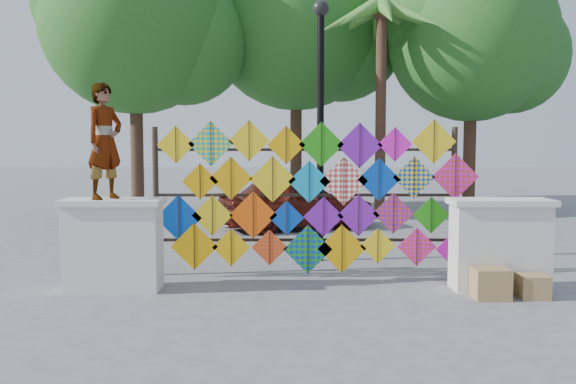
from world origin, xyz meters
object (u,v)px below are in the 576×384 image
(kite_rack, at_px, (310,197))
(vendor_woman, at_px, (105,141))
(sedan, at_px, (296,203))
(lamppost, at_px, (321,105))

(kite_rack, distance_m, vendor_woman, 3.13)
(vendor_woman, xyz_separation_m, sedan, (2.73, 6.16, -1.45))
(kite_rack, height_order, vendor_woman, vendor_woman)
(kite_rack, bearing_deg, sedan, 91.48)
(kite_rack, bearing_deg, vendor_woman, -162.08)
(vendor_woman, xyz_separation_m, lamppost, (3.09, 2.20, 0.61))
(kite_rack, xyz_separation_m, vendor_woman, (-2.87, -0.93, 0.86))
(lamppost, bearing_deg, vendor_woman, -144.51)
(vendor_woman, relative_size, lamppost, 0.36)
(kite_rack, xyz_separation_m, lamppost, (0.22, 1.27, 1.47))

